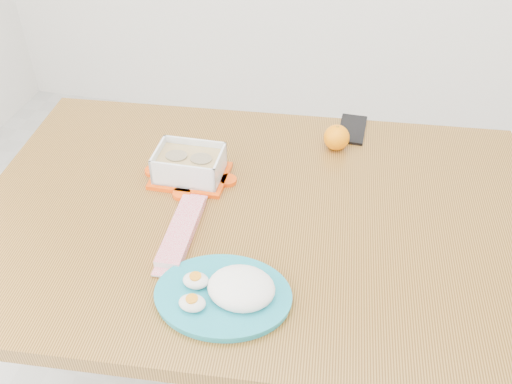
% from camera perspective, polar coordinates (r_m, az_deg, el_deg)
% --- Properties ---
extents(dining_table, '(1.39, 0.99, 0.75)m').
position_cam_1_polar(dining_table, '(1.39, 0.00, -4.72)').
color(dining_table, olive).
rests_on(dining_table, ground).
extents(food_container, '(0.19, 0.14, 0.08)m').
position_cam_1_polar(food_container, '(1.42, -6.68, 2.70)').
color(food_container, '#F44707').
rests_on(food_container, dining_table).
extents(orange_fruit, '(0.07, 0.07, 0.07)m').
position_cam_1_polar(orange_fruit, '(1.53, 8.06, 5.42)').
color(orange_fruit, orange).
rests_on(orange_fruit, dining_table).
extents(rice_plate, '(0.29, 0.29, 0.07)m').
position_cam_1_polar(rice_plate, '(1.13, -2.75, -9.88)').
color(rice_plate, teal).
rests_on(rice_plate, dining_table).
extents(candy_bar, '(0.07, 0.23, 0.02)m').
position_cam_1_polar(candy_bar, '(1.28, -7.45, -3.86)').
color(candy_bar, red).
rests_on(candy_bar, dining_table).
extents(smartphone, '(0.07, 0.14, 0.01)m').
position_cam_1_polar(smartphone, '(1.62, 9.59, 6.22)').
color(smartphone, black).
rests_on(smartphone, dining_table).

